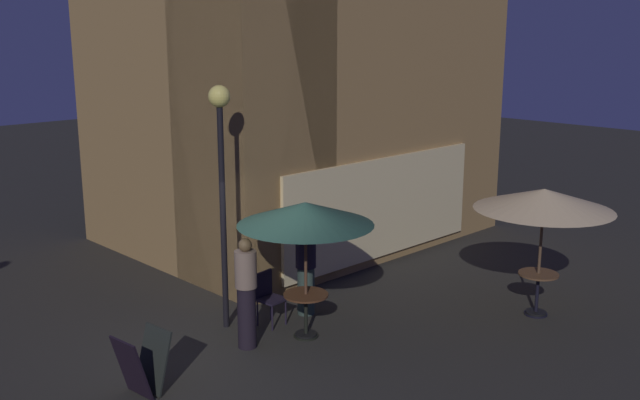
{
  "coord_description": "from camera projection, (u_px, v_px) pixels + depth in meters",
  "views": [
    {
      "loc": [
        -6.25,
        -8.54,
        4.89
      ],
      "look_at": [
        2.14,
        0.08,
        2.06
      ],
      "focal_mm": 40.86,
      "sensor_mm": 36.0,
      "label": 1
    }
  ],
  "objects": [
    {
      "name": "patron_standing_1",
      "position": [
        306.0,
        268.0,
        12.64
      ],
      "size": [
        0.35,
        0.35,
        1.67
      ],
      "rotation": [
        0.0,
        0.0,
        2.58
      ],
      "color": "#304039",
      "rests_on": "ground"
    },
    {
      "name": "menu_sandwich_board",
      "position": [
        143.0,
        364.0,
        9.9
      ],
      "size": [
        0.69,
        0.61,
        0.88
      ],
      "rotation": [
        0.0,
        0.0,
        0.1
      ],
      "color": "black",
      "rests_on": "ground"
    },
    {
      "name": "patio_umbrella_0",
      "position": [
        544.0,
        200.0,
        12.31
      ],
      "size": [
        2.35,
        2.35,
        2.26
      ],
      "color": "black",
      "rests_on": "ground"
    },
    {
      "name": "patron_standing_0",
      "position": [
        246.0,
        293.0,
        11.28
      ],
      "size": [
        0.34,
        0.34,
        1.78
      ],
      "rotation": [
        0.0,
        0.0,
        5.25
      ],
      "color": "black",
      "rests_on": "ground"
    },
    {
      "name": "cafe_table_1",
      "position": [
        306.0,
        306.0,
        11.75
      ],
      "size": [
        0.73,
        0.73,
        0.74
      ],
      "color": "black",
      "rests_on": "ground"
    },
    {
      "name": "patio_umbrella_1",
      "position": [
        305.0,
        214.0,
        11.4
      ],
      "size": [
        2.17,
        2.17,
        2.26
      ],
      "color": "black",
      "rests_on": "ground"
    },
    {
      "name": "cafe_chair_0",
      "position": [
        267.0,
        293.0,
        12.26
      ],
      "size": [
        0.47,
        0.47,
        0.91
      ],
      "rotation": [
        0.0,
        0.0,
        -1.45
      ],
      "color": "black",
      "rests_on": "ground"
    },
    {
      "name": "cafe_table_0",
      "position": [
        538.0,
        285.0,
        12.66
      ],
      "size": [
        0.69,
        0.69,
        0.76
      ],
      "color": "black",
      "rests_on": "ground"
    },
    {
      "name": "ground_plane",
      "position": [
        225.0,
        351.0,
        11.32
      ],
      "size": [
        60.0,
        60.0,
        0.0
      ],
      "primitive_type": "plane",
      "color": "#2C2A24"
    },
    {
      "name": "cafe_building",
      "position": [
        288.0,
        36.0,
        15.27
      ],
      "size": [
        8.05,
        6.28,
        9.49
      ],
      "color": "olive",
      "rests_on": "ground"
    },
    {
      "name": "street_lamp_near_corner",
      "position": [
        221.0,
        154.0,
        11.6
      ],
      "size": [
        0.35,
        0.35,
        4.04
      ],
      "color": "black",
      "rests_on": "ground"
    }
  ]
}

